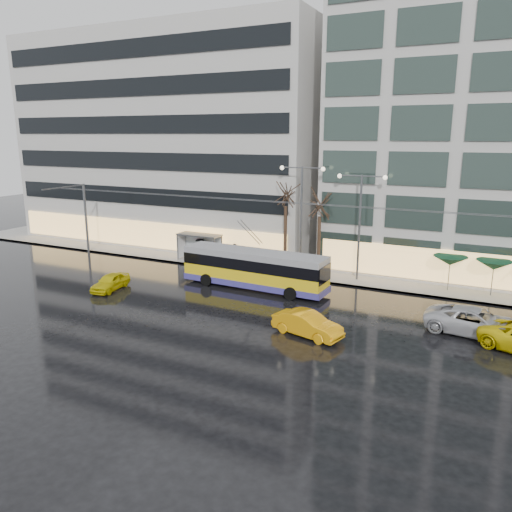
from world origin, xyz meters
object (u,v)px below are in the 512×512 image
Objects in this scene: trolleybus at (254,270)px; taxi_a at (110,282)px; bus_shelter at (197,241)px; street_lamp_near at (301,205)px.

taxi_a is (-9.81, -5.25, -0.83)m from trolleybus.
bus_shelter is 0.47× the size of street_lamp_near.
street_lamp_near is at bearing 73.17° from trolleybus.
bus_shelter is at bearing 76.28° from taxi_a.
trolleybus is 2.81× the size of bus_shelter.
street_lamp_near reaches higher than taxi_a.
bus_shelter is 10.82m from taxi_a.
taxi_a is (-11.48, -10.80, -5.35)m from street_lamp_near.
street_lamp_near is (10.38, 0.11, 4.03)m from bus_shelter.
trolleybus is at bearing -31.95° from bus_shelter.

